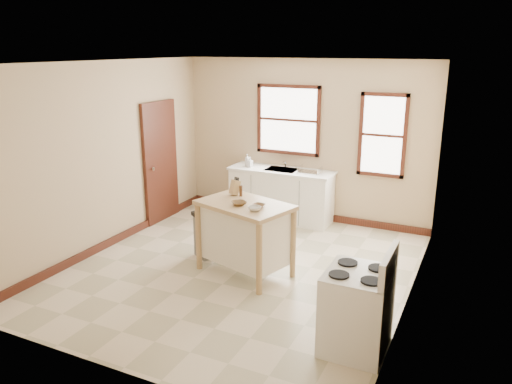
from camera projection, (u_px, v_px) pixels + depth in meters
floor at (240, 270)px, 6.95m from camera, size 5.00×5.00×0.00m
ceiling at (238, 62)px, 6.16m from camera, size 5.00×5.00×0.00m
wall_back at (304, 141)px, 8.72m from camera, size 4.50×0.04×2.80m
wall_left at (106, 157)px, 7.48m from camera, size 0.04×5.00×2.80m
wall_right at (416, 193)px, 5.62m from camera, size 0.04×5.00×2.80m
window_main at (288, 120)px, 8.72m from camera, size 1.17×0.06×1.22m
window_side at (383, 135)px, 8.09m from camera, size 0.77×0.06×1.37m
door_left at (161, 162)px, 8.69m from camera, size 0.06×0.90×2.10m
baseboard_back at (302, 214)px, 9.07m from camera, size 4.50×0.04×0.12m
baseboard_left at (114, 240)px, 7.84m from camera, size 0.04×5.00×0.12m
sink_counter at (281, 195)px, 8.85m from camera, size 1.86×0.62×0.92m
faucet at (285, 161)px, 8.84m from camera, size 0.03×0.03×0.22m
soap_bottle_a at (247, 160)px, 8.92m from camera, size 0.11×0.11×0.22m
soap_bottle_b at (250, 162)px, 8.86m from camera, size 0.10×0.10×0.18m
dish_rack at (310, 170)px, 8.48m from camera, size 0.45×0.39×0.09m
kitchen_island at (245, 238)px, 6.73m from camera, size 1.39×1.09×1.00m
knife_block at (235, 188)px, 6.93m from camera, size 0.14×0.14×0.20m
pepper_grinder at (241, 191)px, 6.88m from camera, size 0.06×0.06×0.15m
bowl_a at (239, 203)px, 6.51m from camera, size 0.27×0.27×0.05m
bowl_b at (259, 206)px, 6.42m from camera, size 0.17×0.17×0.04m
bowl_c at (255, 209)px, 6.28m from camera, size 0.21×0.21×0.05m
trash_bin at (206, 235)px, 7.30m from camera, size 0.45×0.43×0.68m
gas_stove at (357, 299)px, 5.00m from camera, size 0.69×0.69×1.12m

